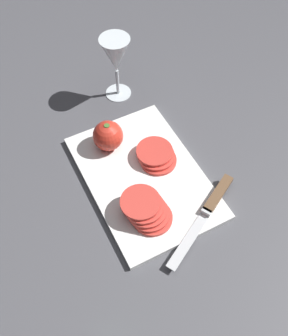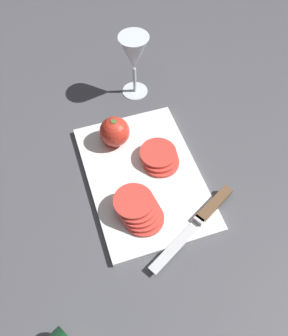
{
  "view_description": "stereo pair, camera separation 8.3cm",
  "coord_description": "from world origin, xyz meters",
  "px_view_note": "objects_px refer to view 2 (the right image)",
  "views": [
    {
      "loc": [
        0.54,
        -0.22,
        0.79
      ],
      "look_at": [
        0.08,
        0.02,
        0.04
      ],
      "focal_mm": 42.0,
      "sensor_mm": 36.0,
      "label": 1
    },
    {
      "loc": [
        0.57,
        -0.14,
        0.79
      ],
      "look_at": [
        0.08,
        0.02,
        0.04
      ],
      "focal_mm": 42.0,
      "sensor_mm": 36.0,
      "label": 2
    }
  ],
  "objects_px": {
    "tomato_slice_stack_far": "(139,210)",
    "tomato_slice_stack_near": "(159,158)",
    "wine_glass": "(134,55)",
    "whole_tomato": "(115,132)",
    "knife": "(207,211)"
  },
  "relations": [
    {
      "from": "tomato_slice_stack_far",
      "to": "tomato_slice_stack_near",
      "type": "bearing_deg",
      "value": 143.57
    },
    {
      "from": "wine_glass",
      "to": "tomato_slice_stack_near",
      "type": "distance_m",
      "value": 0.28
    },
    {
      "from": "wine_glass",
      "to": "whole_tomato",
      "type": "xyz_separation_m",
      "value": [
        0.17,
        -0.1,
        -0.07
      ]
    },
    {
      "from": "tomato_slice_stack_near",
      "to": "wine_glass",
      "type": "bearing_deg",
      "value": 175.83
    },
    {
      "from": "tomato_slice_stack_near",
      "to": "tomato_slice_stack_far",
      "type": "distance_m",
      "value": 0.16
    },
    {
      "from": "knife",
      "to": "tomato_slice_stack_far",
      "type": "relative_size",
      "value": 2.03
    },
    {
      "from": "whole_tomato",
      "to": "tomato_slice_stack_far",
      "type": "relative_size",
      "value": 0.64
    },
    {
      "from": "whole_tomato",
      "to": "tomato_slice_stack_far",
      "type": "xyz_separation_m",
      "value": [
        0.22,
        -0.01,
        -0.02
      ]
    },
    {
      "from": "whole_tomato",
      "to": "wine_glass",
      "type": "bearing_deg",
      "value": 148.31
    },
    {
      "from": "whole_tomato",
      "to": "knife",
      "type": "height_order",
      "value": "whole_tomato"
    },
    {
      "from": "tomato_slice_stack_near",
      "to": "tomato_slice_stack_far",
      "type": "relative_size",
      "value": 0.89
    },
    {
      "from": "knife",
      "to": "wine_glass",
      "type": "bearing_deg",
      "value": -114.46
    },
    {
      "from": "knife",
      "to": "tomato_slice_stack_near",
      "type": "relative_size",
      "value": 2.29
    },
    {
      "from": "tomato_slice_stack_near",
      "to": "tomato_slice_stack_far",
      "type": "xyz_separation_m",
      "value": [
        0.12,
        -0.09,
        0.01
      ]
    },
    {
      "from": "wine_glass",
      "to": "tomato_slice_stack_far",
      "type": "height_order",
      "value": "wine_glass"
    }
  ]
}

